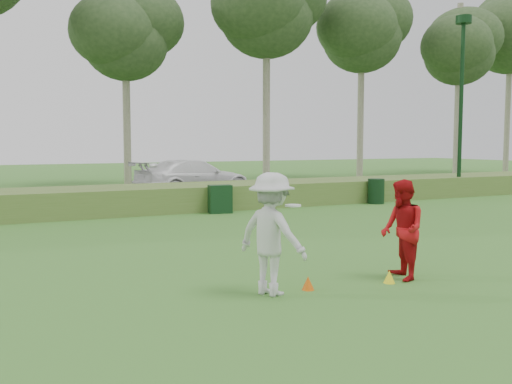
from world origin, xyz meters
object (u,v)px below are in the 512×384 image
cone_orange (308,283)px  utility_cabinet (220,199)px  player_red (402,230)px  trash_bin (376,191)px  lamp_post (462,74)px  player_white (272,234)px  cone_yellow (389,277)px  car_right (194,177)px

cone_orange → utility_cabinet: size_ratio=0.23×
player_red → trash_bin: (7.78, 10.50, -0.41)m
lamp_post → player_white: lamp_post is taller
cone_yellow → lamp_post: bearing=40.1°
player_red → cone_yellow: (-0.38, -0.13, -0.80)m
lamp_post → player_white: size_ratio=4.07×
cone_yellow → car_right: 17.05m
player_white → cone_yellow: size_ratio=8.82×
player_red → utility_cabinet: 10.52m
player_red → player_white: bearing=-74.8°
lamp_post → cone_orange: size_ratio=35.00×
player_red → car_right: player_red is taller
car_right → cone_orange: bearing=153.6°
utility_cabinet → player_white: bearing=-99.0°
lamp_post → trash_bin: 7.46m
player_red → utility_cabinet: bearing=-166.0°
utility_cabinet → car_right: car_right is taller
utility_cabinet → car_right: 6.39m
lamp_post → car_right: 13.11m
player_white → player_red: size_ratio=1.10×
lamp_post → trash_bin: (-5.40, -0.78, -5.09)m
player_white → utility_cabinet: 10.89m
player_red → car_right: bearing=-168.8°
trash_bin → cone_yellow: bearing=-127.5°
player_red → trash_bin: size_ratio=1.81×
lamp_post → cone_yellow: (-13.56, -11.41, -5.48)m
lamp_post → cone_yellow: size_ratio=35.87×
car_right → utility_cabinet: bearing=155.4°
player_white → car_right: 17.23m
player_red → utility_cabinet: size_ratio=1.84×
trash_bin → lamp_post: bearing=8.2°
player_white → cone_orange: size_ratio=8.61×
utility_cabinet → car_right: (1.35, 6.24, 0.38)m
cone_yellow → car_right: car_right is taller
cone_yellow → car_right: size_ratio=0.04×
player_red → cone_orange: (-1.92, 0.13, -0.80)m
cone_yellow → utility_cabinet: bearing=83.3°
player_white → player_red: 2.61m
player_white → cone_yellow: (2.22, -0.29, -0.89)m
lamp_post → utility_cabinet: 13.35m
player_red → lamp_post: bearing=149.3°
lamp_post → cone_yellow: lamp_post is taller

